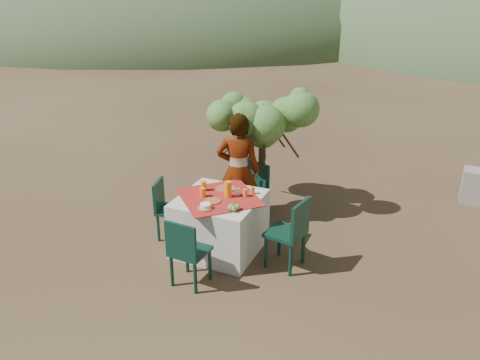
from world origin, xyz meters
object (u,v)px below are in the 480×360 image
Objects in this scene: shrub_tree at (267,126)px; juice_pitcher at (228,189)px; chair_near at (187,250)px; chair_right at (291,231)px; table at (220,223)px; person at (238,171)px; chair_far at (254,188)px; chair_left at (167,206)px.

shrub_tree reaches higher than juice_pitcher.
chair_near is 0.93× the size of chair_right.
person is at bearing 94.28° from table.
chair_near reaches higher than table.
shrub_tree is at bearing 89.45° from juice_pitcher.
table is 1.00m from chair_right.
chair_far is at bearing -131.38° from person.
juice_pitcher is at bearing -102.14° from chair_left.
chair_left is at bearing -44.07° from chair_near.
juice_pitcher is at bearing 24.96° from table.
chair_right is at bearing -59.24° from shrub_tree.
shrub_tree is at bearing 102.53° from chair_far.
chair_left is 1.11m from person.
chair_near is (-0.06, -1.94, 0.01)m from chair_far.
chair_right is at bearing -6.47° from juice_pitcher.
chair_near reaches higher than chair_left.
chair_right is (0.98, 0.85, 0.03)m from chair_near.
table is 6.21× the size of juice_pitcher.
shrub_tree reaches higher than chair_left.
chair_near is (0.02, -0.90, 0.10)m from table.
chair_far reaches higher than chair_left.
shrub_tree reaches higher than chair_near.
juice_pitcher is (0.10, 0.05, 0.49)m from table.
chair_far is 4.04× the size of juice_pitcher.
chair_near is 0.51× the size of shrub_tree.
table is at bearing -82.71° from chair_right.
chair_left is (-0.83, 0.92, -0.02)m from chair_near.
juice_pitcher reaches higher than table.
chair_right is at bearing -135.05° from chair_near.
chair_far is 1.02× the size of chair_left.
person is at bearing 103.07° from juice_pitcher.
person reaches higher than chair_left.
chair_right is (1.81, -0.07, 0.05)m from chair_left.
chair_right is (0.99, -0.05, 0.13)m from table.
chair_left is 3.96× the size of juice_pitcher.
chair_far is at bearing -129.55° from chair_right.
chair_near is at bearing -38.67° from chair_right.
table is 1.54× the size of chair_far.
juice_pitcher is (0.03, -0.99, 0.40)m from chair_far.
chair_far is 1.07m from juice_pitcher.
person is 8.01× the size of juice_pitcher.
chair_near reaches higher than chair_far.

